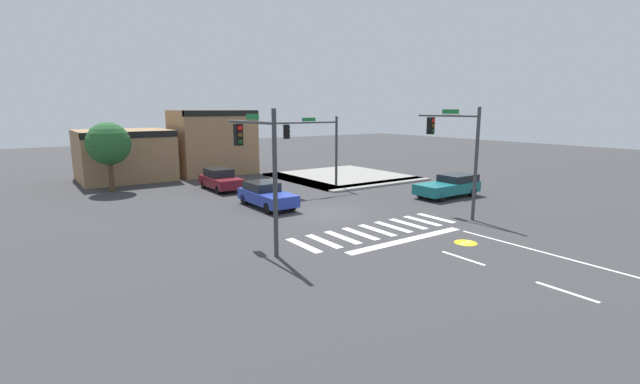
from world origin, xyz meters
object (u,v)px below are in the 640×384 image
at_px(traffic_signal_northeast, 314,139).
at_px(traffic_signal_southwest, 258,156).
at_px(car_maroon, 221,179).
at_px(car_blue, 266,195).
at_px(roadside_tree, 108,144).
at_px(traffic_signal_southeast, 455,142).
at_px(car_teal, 450,186).

relative_size(traffic_signal_northeast, traffic_signal_southwest, 0.94).
height_order(car_maroon, car_blue, car_maroon).
relative_size(traffic_signal_southwest, roadside_tree, 1.19).
height_order(traffic_signal_southeast, roadside_tree, traffic_signal_southeast).
relative_size(car_teal, roadside_tree, 0.94).
height_order(traffic_signal_southwest, car_maroon, traffic_signal_southwest).
bearing_deg(traffic_signal_southwest, car_teal, -80.20).
bearing_deg(car_teal, traffic_signal_northeast, -48.97).
height_order(car_blue, roadside_tree, roadside_tree).
distance_m(traffic_signal_northeast, traffic_signal_southeast, 10.77).
xyz_separation_m(car_teal, car_blue, (-11.56, 4.18, -0.01)).
xyz_separation_m(car_blue, roadside_tree, (-6.57, 10.82, 2.63)).
height_order(traffic_signal_northeast, traffic_signal_southwest, traffic_signal_southwest).
height_order(car_teal, car_maroon, car_maroon).
xyz_separation_m(car_maroon, car_blue, (-0.02, -6.99, -0.02)).
bearing_deg(traffic_signal_northeast, traffic_signal_southeast, 100.79).
distance_m(traffic_signal_southeast, car_blue, 11.18).
distance_m(traffic_signal_northeast, car_blue, 6.80).
relative_size(traffic_signal_southwest, car_blue, 1.30).
bearing_deg(car_maroon, roadside_tree, -120.10).
xyz_separation_m(car_teal, car_maroon, (-11.53, 11.18, 0.01)).
bearing_deg(car_teal, traffic_signal_southeast, 40.37).
height_order(traffic_signal_northeast, car_maroon, traffic_signal_northeast).
bearing_deg(traffic_signal_northeast, car_teal, 131.03).
xyz_separation_m(traffic_signal_southeast, traffic_signal_southwest, (-11.41, 0.83, -0.10)).
relative_size(traffic_signal_northeast, car_maroon, 1.32).
distance_m(traffic_signal_southeast, car_teal, 6.33).
distance_m(car_teal, car_maroon, 16.06).
bearing_deg(traffic_signal_southeast, traffic_signal_northeast, 10.79).
bearing_deg(traffic_signal_southeast, car_blue, 43.99).
relative_size(traffic_signal_southwest, car_teal, 1.26).
bearing_deg(traffic_signal_northeast, car_blue, 28.06).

